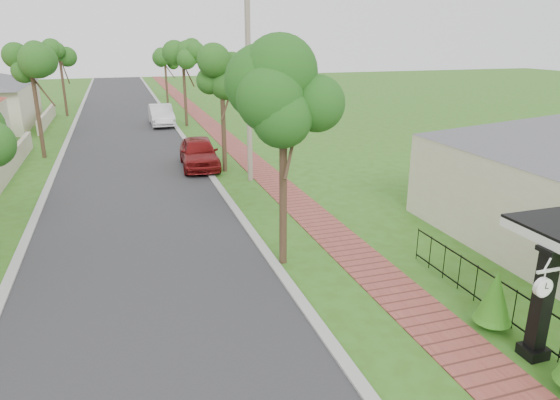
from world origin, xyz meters
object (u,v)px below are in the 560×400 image
parked_car_white (161,115)px  station_clock (543,286)px  porch_post (541,310)px  parked_car_red (199,153)px  near_tree (283,101)px  utility_pole (249,86)px

parked_car_white → station_clock: (4.34, -32.20, 1.18)m
parked_car_white → station_clock: 32.51m
porch_post → parked_car_red: (-4.15, 18.12, -0.34)m
porch_post → parked_car_red: 18.60m
parked_car_red → near_tree: near_tree is taller
utility_pole → station_clock: utility_pole is taller
parked_car_red → station_clock: 18.92m
parked_car_red → near_tree: bearing=-83.8°
station_clock → utility_pole: bearing=96.5°
parked_car_red → parked_car_white: (-0.68, 13.68, -0.01)m
parked_car_white → porch_post: bearing=-81.8°
porch_post → station_clock: size_ratio=3.83×
porch_post → station_clock: bearing=-140.7°
parked_car_red → utility_pole: utility_pole is taller
parked_car_red → near_tree: (0.56, -12.12, 4.03)m
parked_car_red → utility_pole: 5.12m
near_tree → station_clock: bearing=-64.1°
porch_post → parked_car_red: porch_post is taller
utility_pole → near_tree: bearing=-98.5°
parked_car_white → near_tree: size_ratio=0.78×
porch_post → parked_car_white: (-4.83, 31.80, -0.35)m
parked_car_red → parked_car_white: bearing=96.4°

